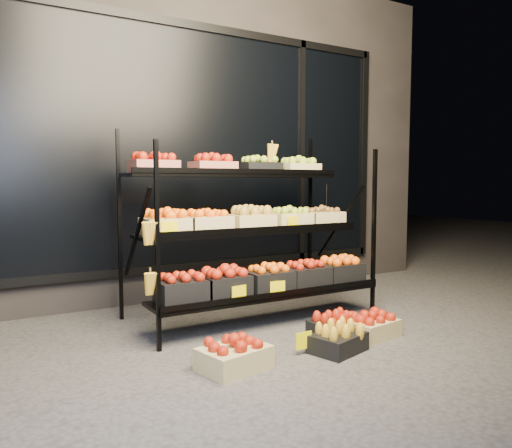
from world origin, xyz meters
TOP-DOWN VIEW (x-y plane):
  - ground at (0.00, 0.00)m, footprint 24.00×24.00m
  - building at (0.00, 2.59)m, footprint 6.00×2.08m
  - display_rack at (-0.01, 0.60)m, footprint 2.18×1.02m
  - tag_floor_a at (-0.17, -0.40)m, footprint 0.13×0.01m
  - tag_floor_b at (0.23, -0.40)m, footprint 0.13×0.01m
  - floor_crate_left at (-0.73, -0.40)m, footprint 0.49×0.40m
  - floor_crate_midleft at (0.07, -0.48)m, footprint 0.44×0.38m
  - floor_crate_midright at (0.52, -0.34)m, footprint 0.42×0.34m
  - floor_crate_right at (0.27, -0.21)m, footprint 0.38×0.28m

SIDE VIEW (x-z plane):
  - ground at x=0.00m, z-range 0.00..0.00m
  - tag_floor_a at x=-0.17m, z-range 0.00..0.12m
  - tag_floor_b at x=0.23m, z-range 0.00..0.12m
  - floor_crate_right at x=0.27m, z-range -0.01..0.19m
  - floor_crate_midleft at x=0.07m, z-range -0.01..0.19m
  - floor_crate_midright at x=0.52m, z-range -0.01..0.19m
  - floor_crate_left at x=-0.73m, z-range -0.01..0.21m
  - display_rack at x=-0.01m, z-range -0.05..1.63m
  - building at x=0.00m, z-range 0.00..3.50m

